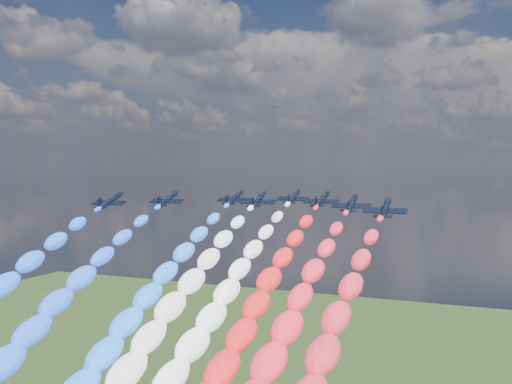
% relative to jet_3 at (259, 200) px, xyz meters
% --- Properties ---
extents(jet_0, '(8.12, 10.96, 5.74)m').
position_rel_jet_3_xyz_m(jet_0, '(-28.32, -16.06, 0.00)').
color(jet_0, black).
extents(jet_1, '(8.24, 11.04, 5.74)m').
position_rel_jet_3_xyz_m(jet_1, '(-20.33, -5.35, 0.00)').
color(jet_1, black).
extents(trail_1, '(6.48, 92.03, 52.10)m').
position_rel_jet_3_xyz_m(trail_1, '(-20.33, -52.39, -24.31)').
color(trail_1, '#2159FF').
extents(jet_2, '(7.96, 10.84, 5.74)m').
position_rel_jet_3_xyz_m(jet_2, '(-8.67, 5.70, 0.00)').
color(jet_2, black).
extents(trail_2, '(6.48, 92.03, 52.10)m').
position_rel_jet_3_xyz_m(trail_2, '(-8.67, -41.33, -24.31)').
color(trail_2, '#1D70FF').
extents(jet_3, '(8.65, 11.34, 5.74)m').
position_rel_jet_3_xyz_m(jet_3, '(0.00, 0.00, 0.00)').
color(jet_3, black).
extents(trail_3, '(6.48, 92.03, 52.10)m').
position_rel_jet_3_xyz_m(trail_3, '(0.00, -47.04, -24.31)').
color(trail_3, white).
extents(jet_4, '(8.22, 11.03, 5.74)m').
position_rel_jet_3_xyz_m(jet_4, '(2.57, 15.74, 0.00)').
color(jet_4, black).
extents(trail_4, '(6.48, 92.03, 52.10)m').
position_rel_jet_3_xyz_m(trail_4, '(2.57, -31.30, -24.31)').
color(trail_4, white).
extents(jet_5, '(8.41, 11.17, 5.74)m').
position_rel_jet_3_xyz_m(jet_5, '(12.53, 7.03, 0.00)').
color(jet_5, black).
extents(trail_5, '(6.48, 92.03, 52.10)m').
position_rel_jet_3_xyz_m(trail_5, '(12.53, -40.00, -24.31)').
color(trail_5, red).
extents(jet_6, '(8.67, 11.35, 5.74)m').
position_rel_jet_3_xyz_m(jet_6, '(22.63, -4.84, 0.00)').
color(jet_6, black).
extents(jet_7, '(8.64, 11.33, 5.74)m').
position_rel_jet_3_xyz_m(jet_7, '(31.80, -15.84, 0.00)').
color(jet_7, black).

